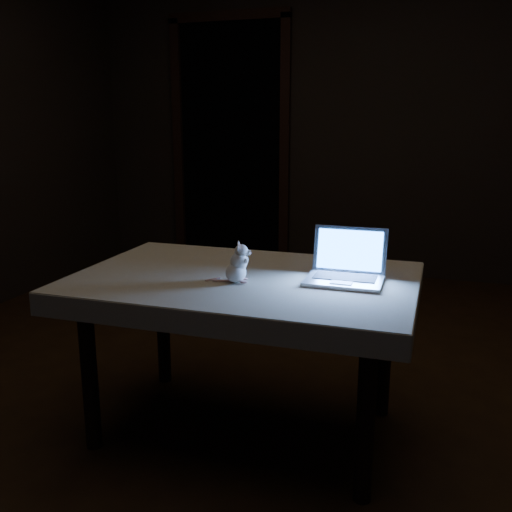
% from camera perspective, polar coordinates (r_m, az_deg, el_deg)
% --- Properties ---
extents(floor, '(5.00, 5.00, 0.00)m').
position_cam_1_polar(floor, '(2.64, 1.32, -15.35)').
color(floor, black).
rests_on(floor, ground).
extents(back_wall, '(4.50, 0.04, 2.60)m').
position_cam_1_polar(back_wall, '(4.76, 10.34, 13.72)').
color(back_wall, black).
rests_on(back_wall, ground).
extents(doorway, '(1.06, 0.36, 2.13)m').
position_cam_1_polar(doorway, '(5.03, -2.52, 11.24)').
color(doorway, black).
rests_on(doorway, back_wall).
extents(table, '(1.24, 0.80, 0.66)m').
position_cam_1_polar(table, '(2.37, -1.12, -9.93)').
color(table, black).
rests_on(table, floor).
extents(tablecloth, '(1.45, 1.08, 0.08)m').
position_cam_1_polar(tablecloth, '(2.21, 0.60, -3.47)').
color(tablecloth, beige).
rests_on(tablecloth, table).
extents(laptop, '(0.29, 0.25, 0.20)m').
position_cam_1_polar(laptop, '(2.16, 8.86, -0.17)').
color(laptop, '#B4B5B9').
rests_on(laptop, tablecloth).
extents(plush_mouse, '(0.12, 0.12, 0.16)m').
position_cam_1_polar(plush_mouse, '(2.15, -2.03, -0.63)').
color(plush_mouse, white).
rests_on(plush_mouse, tablecloth).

